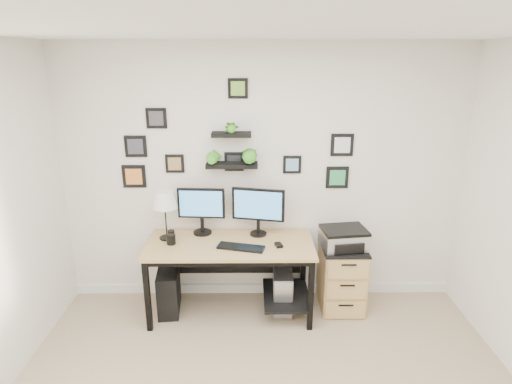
{
  "coord_description": "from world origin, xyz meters",
  "views": [
    {
      "loc": [
        -0.1,
        -2.11,
        2.48
      ],
      "look_at": [
        -0.07,
        1.83,
        1.2
      ],
      "focal_mm": 30.0,
      "sensor_mm": 36.0,
      "label": 1
    }
  ],
  "objects_px": {
    "monitor_left": "(201,208)",
    "file_cabinet": "(342,276)",
    "mug": "(171,239)",
    "table_lamp": "(164,201)",
    "desk": "(234,253)",
    "printer": "(344,238)",
    "monitor_right": "(258,208)",
    "pc_tower_black": "(169,290)",
    "pc_tower_grey": "(282,289)"
  },
  "relations": [
    {
      "from": "pc_tower_grey",
      "to": "file_cabinet",
      "type": "height_order",
      "value": "file_cabinet"
    },
    {
      "from": "pc_tower_grey",
      "to": "printer",
      "type": "bearing_deg",
      "value": 1.26
    },
    {
      "from": "table_lamp",
      "to": "mug",
      "type": "xyz_separation_m",
      "value": [
        0.07,
        -0.13,
        -0.34
      ]
    },
    {
      "from": "desk",
      "to": "monitor_left",
      "type": "height_order",
      "value": "monitor_left"
    },
    {
      "from": "mug",
      "to": "monitor_left",
      "type": "bearing_deg",
      "value": 42.39
    },
    {
      "from": "desk",
      "to": "printer",
      "type": "height_order",
      "value": "printer"
    },
    {
      "from": "table_lamp",
      "to": "mug",
      "type": "distance_m",
      "value": 0.37
    },
    {
      "from": "pc_tower_grey",
      "to": "mug",
      "type": "bearing_deg",
      "value": -176.11
    },
    {
      "from": "table_lamp",
      "to": "pc_tower_black",
      "type": "bearing_deg",
      "value": -90.07
    },
    {
      "from": "monitor_left",
      "to": "printer",
      "type": "relative_size",
      "value": 1.03
    },
    {
      "from": "pc_tower_black",
      "to": "file_cabinet",
      "type": "xyz_separation_m",
      "value": [
        1.74,
        0.06,
        0.11
      ]
    },
    {
      "from": "monitor_left",
      "to": "mug",
      "type": "height_order",
      "value": "monitor_left"
    },
    {
      "from": "monitor_left",
      "to": "table_lamp",
      "type": "bearing_deg",
      "value": -161.54
    },
    {
      "from": "pc_tower_grey",
      "to": "desk",
      "type": "bearing_deg",
      "value": -177.14
    },
    {
      "from": "mug",
      "to": "pc_tower_black",
      "type": "height_order",
      "value": "mug"
    },
    {
      "from": "pc_tower_grey",
      "to": "table_lamp",
      "type": "bearing_deg",
      "value": 176.97
    },
    {
      "from": "mug",
      "to": "file_cabinet",
      "type": "distance_m",
      "value": 1.74
    },
    {
      "from": "table_lamp",
      "to": "pc_tower_black",
      "type": "height_order",
      "value": "table_lamp"
    },
    {
      "from": "table_lamp",
      "to": "pc_tower_grey",
      "type": "height_order",
      "value": "table_lamp"
    },
    {
      "from": "monitor_right",
      "to": "pc_tower_black",
      "type": "bearing_deg",
      "value": -169.84
    },
    {
      "from": "desk",
      "to": "mug",
      "type": "xyz_separation_m",
      "value": [
        -0.59,
        -0.05,
        0.17
      ]
    },
    {
      "from": "table_lamp",
      "to": "pc_tower_black",
      "type": "distance_m",
      "value": 0.92
    },
    {
      "from": "pc_tower_black",
      "to": "printer",
      "type": "height_order",
      "value": "printer"
    },
    {
      "from": "file_cabinet",
      "to": "printer",
      "type": "bearing_deg",
      "value": -112.62
    },
    {
      "from": "mug",
      "to": "printer",
      "type": "distance_m",
      "value": 1.67
    },
    {
      "from": "monitor_right",
      "to": "mug",
      "type": "xyz_separation_m",
      "value": [
        -0.83,
        -0.21,
        -0.24
      ]
    },
    {
      "from": "desk",
      "to": "mug",
      "type": "bearing_deg",
      "value": -175.28
    },
    {
      "from": "mug",
      "to": "table_lamp",
      "type": "bearing_deg",
      "value": 116.43
    },
    {
      "from": "monitor_left",
      "to": "pc_tower_black",
      "type": "xyz_separation_m",
      "value": [
        -0.34,
        -0.2,
        -0.81
      ]
    },
    {
      "from": "monitor_right",
      "to": "pc_tower_black",
      "type": "xyz_separation_m",
      "value": [
        -0.9,
        -0.16,
        -0.82
      ]
    },
    {
      "from": "pc_tower_black",
      "to": "desk",
      "type": "bearing_deg",
      "value": -5.7
    },
    {
      "from": "desk",
      "to": "file_cabinet",
      "type": "bearing_deg",
      "value": 3.09
    },
    {
      "from": "table_lamp",
      "to": "printer",
      "type": "bearing_deg",
      "value": -1.58
    },
    {
      "from": "monitor_right",
      "to": "pc_tower_grey",
      "type": "bearing_deg",
      "value": -29.33
    },
    {
      "from": "table_lamp",
      "to": "mug",
      "type": "height_order",
      "value": "table_lamp"
    },
    {
      "from": "desk",
      "to": "monitor_left",
      "type": "bearing_deg",
      "value": 148.9
    },
    {
      "from": "monitor_right",
      "to": "pc_tower_grey",
      "type": "relative_size",
      "value": 1.2
    },
    {
      "from": "mug",
      "to": "file_cabinet",
      "type": "height_order",
      "value": "mug"
    },
    {
      "from": "monitor_left",
      "to": "file_cabinet",
      "type": "bearing_deg",
      "value": -5.62
    },
    {
      "from": "printer",
      "to": "desk",
      "type": "bearing_deg",
      "value": -178.02
    },
    {
      "from": "desk",
      "to": "printer",
      "type": "bearing_deg",
      "value": 1.98
    },
    {
      "from": "table_lamp",
      "to": "printer",
      "type": "distance_m",
      "value": 1.77
    },
    {
      "from": "desk",
      "to": "pc_tower_black",
      "type": "distance_m",
      "value": 0.77
    },
    {
      "from": "mug",
      "to": "pc_tower_grey",
      "type": "distance_m",
      "value": 1.23
    },
    {
      "from": "desk",
      "to": "mug",
      "type": "height_order",
      "value": "mug"
    },
    {
      "from": "monitor_left",
      "to": "file_cabinet",
      "type": "distance_m",
      "value": 1.57
    },
    {
      "from": "monitor_right",
      "to": "pc_tower_black",
      "type": "height_order",
      "value": "monitor_right"
    },
    {
      "from": "file_cabinet",
      "to": "table_lamp",
      "type": "bearing_deg",
      "value": 179.13
    },
    {
      "from": "desk",
      "to": "table_lamp",
      "type": "distance_m",
      "value": 0.84
    },
    {
      "from": "table_lamp",
      "to": "pc_tower_grey",
      "type": "distance_m",
      "value": 1.47
    }
  ]
}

